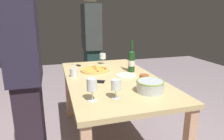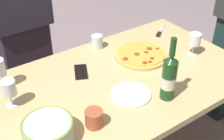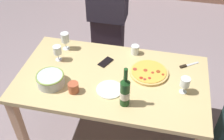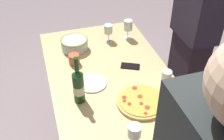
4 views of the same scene
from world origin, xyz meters
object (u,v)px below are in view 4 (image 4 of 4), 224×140
at_px(wine_glass_by_bottle, 128,26).
at_px(pizza_knife, 188,133).
at_px(pizza, 141,101).
at_px(dining_table, 112,88).
at_px(wine_glass_far_left, 108,30).
at_px(cell_phone, 130,66).
at_px(wine_glass_near_pizza, 134,131).
at_px(side_plate, 92,83).
at_px(cup_ceramic, 166,76).
at_px(cup_amber, 74,59).
at_px(person_host, 194,32).
at_px(wine_bottle, 78,86).
at_px(serving_bowl, 74,44).

height_order(wine_glass_by_bottle, pizza_knife, wine_glass_by_bottle).
xyz_separation_m(pizza, wine_glass_by_bottle, (-0.81, 0.19, 0.10)).
bearing_deg(dining_table, wine_glass_far_left, 166.51).
distance_m(dining_table, cell_phone, 0.22).
bearing_deg(pizza, dining_table, -159.56).
bearing_deg(wine_glass_far_left, wine_glass_near_pizza, -9.02).
bearing_deg(side_plate, cell_phone, 108.37).
relative_size(cup_ceramic, side_plate, 0.40).
relative_size(wine_glass_far_left, cup_amber, 1.75).
bearing_deg(cell_phone, wine_glass_near_pizza, -172.26).
bearing_deg(person_host, side_plate, -1.71).
height_order(cup_amber, cell_phone, cup_amber).
height_order(pizza, wine_glass_near_pizza, wine_glass_near_pizza).
bearing_deg(pizza_knife, pizza, -151.49).
bearing_deg(pizza, wine_bottle, -110.36).
bearing_deg(wine_glass_far_left, cell_phone, 6.94).
bearing_deg(cup_ceramic, cell_phone, -141.17).
height_order(cup_amber, person_host, person_host).
bearing_deg(cell_phone, cup_ceramic, -114.99).
height_order(wine_glass_far_left, cell_phone, wine_glass_far_left).
bearing_deg(wine_glass_far_left, dining_table, -13.49).
distance_m(cell_phone, pizza_knife, 0.72).
distance_m(serving_bowl, person_host, 1.00).
height_order(wine_glass_near_pizza, side_plate, wine_glass_near_pizza).
height_order(pizza, cell_phone, pizza).
relative_size(serving_bowl, wine_glass_near_pizza, 1.59).
distance_m(pizza, pizza_knife, 0.36).
height_order(cup_amber, side_plate, cup_amber).
xyz_separation_m(serving_bowl, cup_amber, (0.21, -0.04, -0.01)).
bearing_deg(cup_amber, wine_glass_far_left, 126.46).
bearing_deg(pizza_knife, side_plate, -144.10).
bearing_deg(side_plate, cup_ceramic, 76.39).
bearing_deg(dining_table, pizza, 20.44).
xyz_separation_m(wine_glass_by_bottle, cup_ceramic, (0.65, 0.06, -0.07)).
bearing_deg(person_host, pizza, 22.21).
height_order(wine_bottle, wine_glass_far_left, wine_bottle).
relative_size(cup_ceramic, pizza_knife, 0.50).
relative_size(wine_glass_near_pizza, person_host, 0.08).
relative_size(wine_glass_by_bottle, side_plate, 0.80).
height_order(cup_ceramic, cell_phone, cup_ceramic).
distance_m(dining_table, side_plate, 0.18).
bearing_deg(side_plate, wine_bottle, -39.81).
xyz_separation_m(cup_ceramic, person_host, (-0.35, 0.41, 0.10)).
height_order(wine_glass_near_pizza, cup_amber, wine_glass_near_pizza).
height_order(wine_glass_far_left, cup_ceramic, wine_glass_far_left).
xyz_separation_m(pizza, side_plate, (-0.29, -0.26, -0.01)).
bearing_deg(pizza_knife, cup_ceramic, 170.04).
relative_size(wine_glass_near_pizza, wine_glass_far_left, 0.97).
distance_m(wine_glass_near_pizza, side_plate, 0.59).
relative_size(dining_table, pizza_knife, 9.35).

